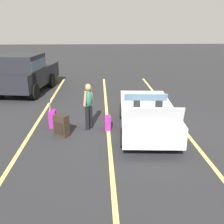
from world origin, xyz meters
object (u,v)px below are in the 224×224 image
Objects in this scene: suitcase_large_black at (61,126)px; suitcase_medium_bright at (53,119)px; traveler_person at (89,104)px; convertible_car at (146,113)px; suitcase_small_carryon at (108,123)px; parked_pickup_truck_near at (26,72)px.

suitcase_medium_bright reaches higher than suitcase_large_black.
traveler_person reaches higher than suitcase_large_black.
convertible_car reaches higher than suitcase_small_carryon.
traveler_person is 0.32× the size of parked_pickup_truck_near.
suitcase_large_black is at bearing 32.05° from parked_pickup_truck_near.
parked_pickup_truck_near is (5.07, 2.23, 0.79)m from suitcase_medium_bright.
traveler_person is (-0.26, -1.34, 0.62)m from suitcase_medium_bright.
suitcase_small_carryon is at bearing -13.76° from suitcase_medium_bright.
suitcase_medium_bright is 0.59× the size of traveler_person.
suitcase_medium_bright is 5.59m from parked_pickup_truck_near.
traveler_person is at bearing 90.82° from convertible_car.
parked_pickup_truck_near is at bearing 128.35° from suitcase_small_carryon.
suitcase_large_black is 0.14× the size of parked_pickup_truck_near.
parked_pickup_truck_near is (5.43, 5.60, 0.51)m from convertible_car.
traveler_person is (0.11, 2.03, 0.34)m from convertible_car.
convertible_car is at bearing 26.70° from traveler_person.
suitcase_small_carryon is 0.30× the size of traveler_person.
suitcase_medium_bright is 0.19× the size of parked_pickup_truck_near.
suitcase_small_carryon is (-0.01, 1.36, -0.34)m from convertible_car.
suitcase_large_black reaches higher than suitcase_small_carryon.
convertible_car is at bearing 132.34° from suitcase_large_black.
parked_pickup_truck_near is (5.32, 3.57, 0.18)m from traveler_person.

